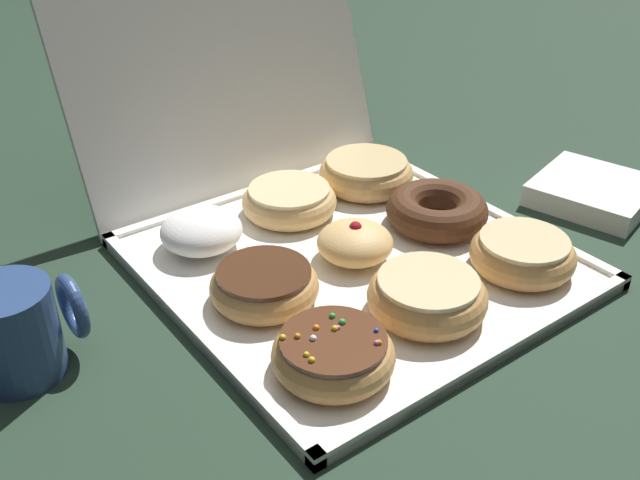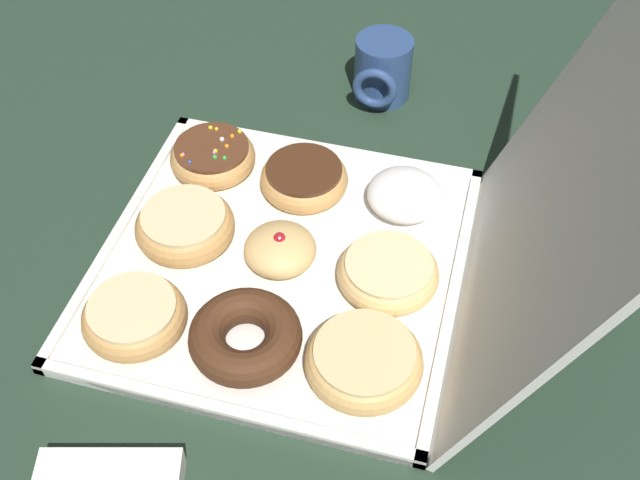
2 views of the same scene
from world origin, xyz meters
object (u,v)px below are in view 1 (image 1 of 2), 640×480
chocolate_cake_ring_donut_5 (436,210)px  glazed_ring_donut_8 (366,173)px  sprinkle_donut_0 (333,353)px  napkin_stack (593,191)px  jelly_filled_donut_4 (354,246)px  coffee_mug (17,329)px  donut_box (354,262)px  glazed_ring_donut_2 (523,253)px  chocolate_frosted_donut_3 (264,285)px  glazed_ring_donut_7 (291,200)px  glazed_ring_donut_1 (427,295)px  powdered_filled_donut_6 (201,231)px

chocolate_cake_ring_donut_5 → glazed_ring_donut_8: 0.12m
sprinkle_donut_0 → napkin_stack: (0.46, 0.06, -0.01)m
jelly_filled_donut_4 → napkin_stack: 0.34m
sprinkle_donut_0 → coffee_mug: bearing=141.0°
donut_box → coffee_mug: 0.34m
glazed_ring_donut_2 → coffee_mug: bearing=160.6°
chocolate_frosted_donut_3 → chocolate_cake_ring_donut_5: (0.24, 0.01, 0.00)m
sprinkle_donut_0 → glazed_ring_donut_7: bearing=62.7°
donut_box → napkin_stack: 0.34m
chocolate_frosted_donut_3 → donut_box: bearing=2.9°
glazed_ring_donut_1 → glazed_ring_donut_2: 0.13m
jelly_filled_donut_4 → glazed_ring_donut_7: jelly_filled_donut_4 is taller
chocolate_frosted_donut_3 → napkin_stack: bearing=-7.2°
sprinkle_donut_0 → chocolate_cake_ring_donut_5: bearing=27.3°
sprinkle_donut_0 → glazed_ring_donut_1: 0.12m
coffee_mug → chocolate_cake_ring_donut_5: bearing=-5.3°
sprinkle_donut_0 → glazed_ring_donut_1: bearing=5.3°
glazed_ring_donut_2 → coffee_mug: size_ratio=1.11×
powdered_filled_donut_6 → coffee_mug: size_ratio=0.91×
coffee_mug → jelly_filled_donut_4: bearing=-8.2°
donut_box → chocolate_cake_ring_donut_5: bearing=0.5°
napkin_stack → glazed_ring_donut_1: bearing=-171.0°
chocolate_frosted_donut_3 → powdered_filled_donut_6: 0.12m
powdered_filled_donut_6 → coffee_mug: coffee_mug is taller
glazed_ring_donut_7 → coffee_mug: 0.35m
chocolate_cake_ring_donut_5 → coffee_mug: (-0.46, 0.04, 0.02)m
coffee_mug → napkin_stack: coffee_mug is taller
jelly_filled_donut_4 → chocolate_cake_ring_donut_5: 0.13m
chocolate_cake_ring_donut_5 → glazed_ring_donut_8: same height
sprinkle_donut_0 → napkin_stack: 0.46m
powdered_filled_donut_6 → napkin_stack: (0.45, -0.18, -0.02)m
chocolate_cake_ring_donut_5 → coffee_mug: bearing=174.7°
glazed_ring_donut_2 → powdered_filled_donut_6: powdered_filled_donut_6 is taller
chocolate_cake_ring_donut_5 → powdered_filled_donut_6: powdered_filled_donut_6 is taller
glazed_ring_donut_2 → glazed_ring_donut_8: bearing=92.1°
chocolate_frosted_donut_3 → powdered_filled_donut_6: powdered_filled_donut_6 is taller
donut_box → glazed_ring_donut_1: size_ratio=3.52×
chocolate_cake_ring_donut_5 → coffee_mug: size_ratio=1.19×
glazed_ring_donut_7 → chocolate_frosted_donut_3: bearing=-133.1°
napkin_stack → powdered_filled_donut_6: bearing=158.3°
jelly_filled_donut_4 → chocolate_cake_ring_donut_5: jelly_filled_donut_4 is taller
donut_box → chocolate_cake_ring_donut_5: (0.12, 0.00, 0.02)m
sprinkle_donut_0 → napkin_stack: bearing=8.0°
chocolate_cake_ring_donut_5 → napkin_stack: size_ratio=0.89×
glazed_ring_donut_2 → chocolate_cake_ring_donut_5: (-0.01, 0.12, -0.00)m
glazed_ring_donut_7 → glazed_ring_donut_8: size_ratio=0.94×
sprinkle_donut_0 → glazed_ring_donut_2: size_ratio=0.98×
jelly_filled_donut_4 → glazed_ring_donut_7: bearing=86.7°
glazed_ring_donut_2 → jelly_filled_donut_4: 0.18m
glazed_ring_donut_2 → chocolate_frosted_donut_3: bearing=155.1°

